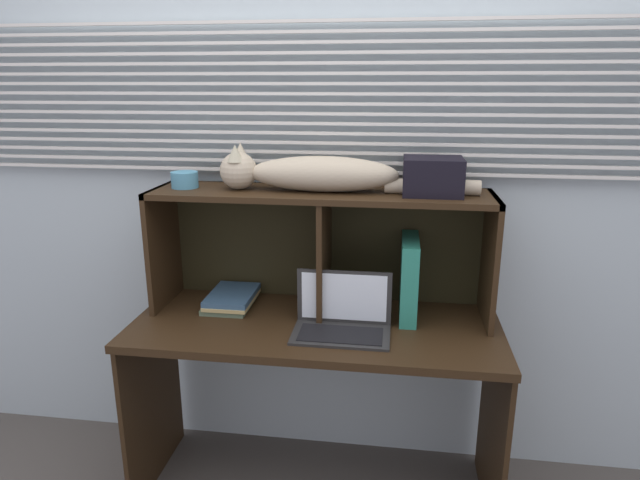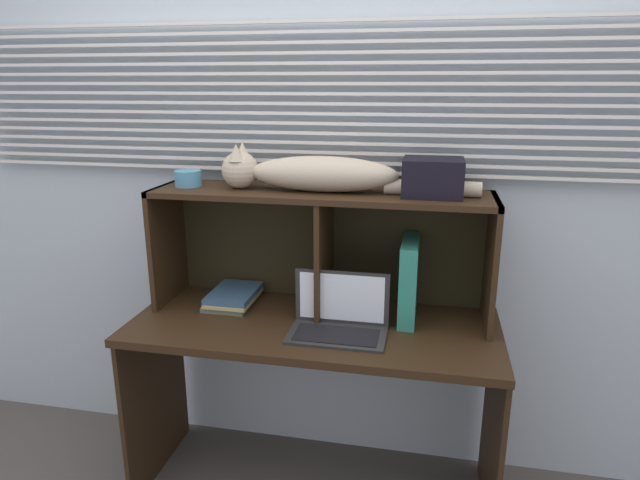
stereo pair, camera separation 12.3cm
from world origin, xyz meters
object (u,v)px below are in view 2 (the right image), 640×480
at_px(laptop, 339,320).
at_px(storage_box, 433,177).
at_px(cat, 312,173).
at_px(small_basket, 188,178).
at_px(book_stack, 233,297).
at_px(binder_upright, 409,280).

bearing_deg(laptop, storage_box, 30.97).
distance_m(cat, small_basket, 0.50).
bearing_deg(book_stack, small_basket, 179.29).
bearing_deg(binder_upright, laptop, -142.42).
bearing_deg(binder_upright, book_stack, -179.83).
bearing_deg(cat, laptop, -53.42).
distance_m(cat, laptop, 0.54).
bearing_deg(cat, book_stack, -179.65).
bearing_deg(cat, small_basket, 180.00).
height_order(laptop, storage_box, storage_box).
xyz_separation_m(cat, small_basket, (-0.49, 0.00, -0.04)).
bearing_deg(storage_box, cat, 180.00).
distance_m(binder_upright, storage_box, 0.39).
height_order(cat, book_stack, cat).
relative_size(laptop, storage_box, 1.65).
relative_size(book_stack, storage_box, 1.20).
relative_size(cat, book_stack, 3.78).
bearing_deg(laptop, small_basket, 163.95).
height_order(binder_upright, small_basket, small_basket).
bearing_deg(laptop, book_stack, 158.96).
bearing_deg(storage_box, small_basket, 180.00).
xyz_separation_m(binder_upright, book_stack, (-0.70, -0.00, -0.13)).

